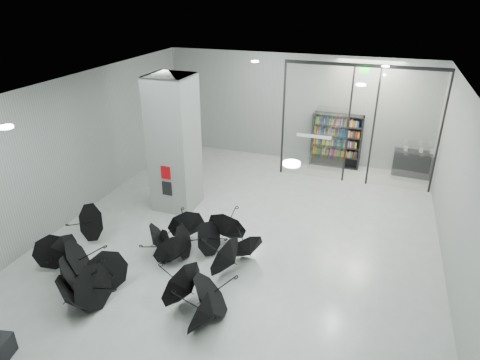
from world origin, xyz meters
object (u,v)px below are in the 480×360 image
(shop_counter, at_px, (415,164))
(column, at_px, (174,144))
(bookshelf, at_px, (336,141))
(umbrella_cluster, at_px, (150,266))

(shop_counter, bearing_deg, column, -141.43)
(column, relative_size, shop_counter, 2.66)
(column, bearing_deg, bookshelf, 48.89)
(column, xyz_separation_m, shop_counter, (6.97, 4.76, -1.55))
(bookshelf, xyz_separation_m, umbrella_cluster, (-3.15, -8.16, -0.68))
(column, height_order, shop_counter, column)
(umbrella_cluster, bearing_deg, bookshelf, 68.91)
(bookshelf, height_order, shop_counter, bookshelf)
(column, bearing_deg, umbrella_cluster, -73.71)
(bookshelf, distance_m, umbrella_cluster, 8.78)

